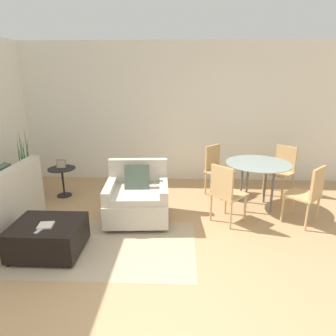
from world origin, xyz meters
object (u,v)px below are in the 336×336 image
Objects in this scene: dining_table at (258,169)px; dining_chair_far_right at (282,167)px; dining_chair_near_left at (226,190)px; dining_chair_near_right at (309,192)px; tv_remote_primary at (40,230)px; armchair at (137,198)px; ottoman at (48,236)px; picture_frame at (61,164)px; book_stack at (46,225)px; dining_chair_far_left at (216,167)px; potted_plant at (28,183)px; side_table at (62,176)px.

dining_table is 1.15× the size of dining_chair_far_right.
dining_chair_near_right is (1.18, 0.00, 0.00)m from dining_chair_near_left.
dining_table is at bearing 29.99° from tv_remote_primary.
dining_chair_near_left is at bearing -3.20° from armchair.
ottoman is 0.91× the size of dining_chair_near_right.
picture_frame is (-0.50, 1.81, 0.39)m from ottoman.
dining_chair_far_right is at bearing 90.00° from dining_chair_near_right.
tv_remote_primary is at bearing -101.89° from book_stack.
dining_chair_far_left reaches higher than armchair.
book_stack reaches higher than tv_remote_primary.
dining_chair_far_right is (3.43, 2.13, 0.11)m from book_stack.
ottoman is 0.64× the size of potted_plant.
side_table is at bearing 5.32° from potted_plant.
potted_plant is 1.24× the size of dining_table.
dining_table is (2.84, 1.54, 0.26)m from book_stack.
dining_chair_near_right is at bearing -13.24° from picture_frame.
ottoman is at bearing -74.45° from side_table.
book_stack is 4.04m from dining_chair_far_right.
dining_chair_near_right is 1.00× the size of dining_chair_far_left.
dining_chair_near_right is (3.96, -0.93, -0.09)m from picture_frame.
dining_chair_near_right and dining_chair_far_right have the same top height.
dining_chair_near_left is (1.30, -0.07, 0.18)m from armchair.
tv_remote_primary is 0.18× the size of dining_chair_near_left.
side_table is 3.16× the size of picture_frame.
ottoman is at bearing 109.00° from book_stack.
ottoman is 5.01× the size of tv_remote_primary.
potted_plant is 4.66m from dining_chair_near_right.
armchair is at bearing 178.33° from dining_chair_near_right.
dining_chair_far_left reaches higher than picture_frame.
potted_plant is 4.01m from dining_table.
dining_chair_near_right is (3.46, 0.88, 0.30)m from ottoman.
dining_chair_near_left is (2.27, 1.06, 0.11)m from tv_remote_primary.
potted_plant reaches higher than ottoman.
picture_frame is at bearing 149.78° from armchair.
dining_chair_near_right is 1.18m from dining_chair_far_right.
tv_remote_primary is at bearing -75.77° from side_table.
tv_remote_primary is 0.18× the size of dining_chair_far_right.
armchair reaches higher than book_stack.
armchair is at bearing 49.42° from tv_remote_primary.
dining_chair_near_left is at bearing -90.00° from dining_chair_far_left.
book_stack is at bearing -148.13° from dining_chair_far_right.
dining_chair_far_right is at bearing 45.00° from dining_table.
side_table is (-0.53, 1.88, -0.03)m from book_stack.
dining_chair_far_left is at bearing 5.20° from picture_frame.
dining_chair_near_right is at bearing 0.00° from dining_chair_near_left.
tv_remote_primary is (0.00, -0.18, 0.18)m from ottoman.
dining_table is at bearing 28.50° from book_stack.
dining_chair_far_right reaches higher than dining_table.
picture_frame is 0.19× the size of dining_chair_far_left.
book_stack is at bearing -164.53° from dining_chair_near_right.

